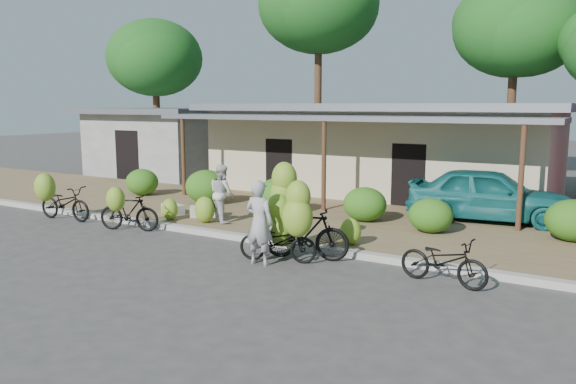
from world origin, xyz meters
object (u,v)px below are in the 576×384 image
Objects in this scene: tree_back_left at (154,56)px; bike_right at (303,227)px; tree_far_center at (316,3)px; teal_van at (489,194)px; bike_far_left at (62,200)px; bike_center at (281,221)px; vendor at (259,223)px; sack_near at (205,211)px; sack_far at (173,209)px; bike_far_right at (444,261)px; bike_left at (127,210)px; tree_center_right at (512,26)px; bystander at (222,193)px.

bike_right is (15.79, -11.96, -5.06)m from tree_back_left.
teal_van is at bearing -41.36° from tree_far_center.
bike_far_left is 7.49m from bike_center.
tree_back_left reaches higher than vendor.
tree_far_center is 5.28× the size of bike_right.
bike_center is at bearing 75.34° from bike_right.
bike_right is 1.11× the size of vendor.
tree_far_center is 16.69m from bike_far_left.
sack_near is at bearing 43.62° from bike_center.
bike_center is at bearing -22.46° from sack_far.
tree_back_left is 4.33× the size of bike_far_right.
tree_back_left is 15.09m from bike_far_left.
bike_far_left is 2.65m from bike_left.
bike_left is 2.34m from sack_near.
tree_center_right is 11.25m from teal_van.
tree_center_right reaches higher than teal_van.
sack_far is at bearing 84.68° from bike_far_right.
tree_far_center is at bearing 9.06° from bike_center.
tree_back_left is 4.42× the size of bike_left.
bike_left is 2.05× the size of sack_near.
bystander is 7.35m from teal_van.
bike_right is 3.00m from bike_far_right.
bike_center reaches higher than bike_right.
bike_center is (7.48, -0.11, 0.23)m from bike_far_left.
bike_far_left is at bearing -140.78° from sack_far.
vendor is 0.41× the size of teal_van.
sack_far is (2.42, 1.98, -0.33)m from bike_far_left.
sack_near is (-5.76, -13.19, -6.28)m from tree_center_right.
bike_far_right is (3.53, -0.00, -0.38)m from bike_center.
bike_far_left is (7.75, -11.85, -5.22)m from tree_back_left.
tree_back_left is at bearing 65.86° from bike_far_right.
bike_left is 2.02m from sack_far.
tree_far_center is 18.45m from bike_right.
bystander is at bearing -72.37° from tree_far_center.
tree_far_center reaches higher than vendor.
sack_near is 0.48× the size of vendor.
teal_van reaches higher than sack_near.
vendor is (4.71, -0.77, 0.32)m from bike_left.
bike_far_right is at bearing -16.80° from sack_near.
bike_right is 2.33× the size of sack_near.
sack_far is at bearing 23.06° from bystander.
bike_right reaches higher than bike_left.
tree_center_right is 11.32× the size of sack_far.
tree_back_left reaches higher than sack_far.
sack_near is (0.85, 2.16, -0.30)m from bike_left.
tree_far_center is at bearing 13.26° from bike_right.
bike_left is 4.78m from vendor.
bike_far_right is at bearing 176.10° from teal_van.
vendor is at bearing -37.19° from sack_near.
teal_van is at bearing -44.81° from bike_center.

